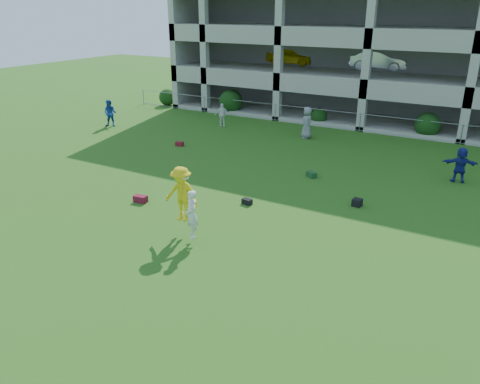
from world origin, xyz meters
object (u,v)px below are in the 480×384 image
Objects in this scene: frisbee_contest at (183,198)px; crate_d at (357,202)px; bystander_a at (110,113)px; bystander_b at (222,115)px; parking_garage at (401,28)px; bystander_c at (307,123)px; bystander_d at (460,165)px.

crate_d is at bearing 50.92° from frisbee_contest.
crate_d is (18.28, -4.95, -0.74)m from bystander_a.
bystander_b is at bearing 117.33° from frisbee_contest.
bystander_c is at bearing -101.13° from parking_garage.
parking_garage is at bearing 99.58° from crate_d.
bystander_c reaches higher than bystander_d.
parking_garage reaches higher than bystander_d.
bystander_c is 10.53m from crate_d.
frisbee_contest reaches higher than bystander_a.
bystander_b is at bearing -27.65° from bystander_d.
crate_d is at bearing -80.42° from parking_garage.
bystander_b is 0.94× the size of bystander_d.
bystander_b is at bearing -112.40° from bystander_c.
parking_garage reaches higher than bystander_b.
frisbee_contest is (-7.69, -10.61, 0.60)m from bystander_d.
crate_d is (11.91, -8.76, -0.62)m from bystander_b.
frisbee_contest is (1.30, -14.29, 0.47)m from bystander_c.
bystander_d is 13.12m from frisbee_contest.
frisbee_contest is 0.07× the size of parking_garage.
bystander_a is at bearing -133.40° from parking_garage.
bystander_b is 0.69× the size of frisbee_contest.
bystander_d is at bearing 57.80° from crate_d.
parking_garage is at bearing 21.37° from bystander_b.
frisbee_contest is at bearing -95.87° from bystander_b.
bystander_a is 21.47m from bystander_d.
bystander_b is 16.13m from frisbee_contest.
parking_garage is at bearing 87.74° from frisbee_contest.
bystander_c is 14.36m from frisbee_contest.
parking_garage is (14.81, 15.66, 5.12)m from bystander_a.
crate_d is at bearing 11.46° from bystander_c.
bystander_b reaches higher than crate_d.
bystander_a is at bearing 164.84° from crate_d.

